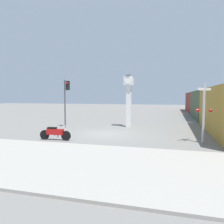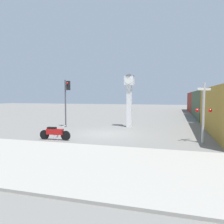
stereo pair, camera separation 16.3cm
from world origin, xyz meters
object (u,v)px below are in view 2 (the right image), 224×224
object	(u,v)px
clock_tower	(129,92)
motorcycle	(55,133)
railroad_crossing_signal	(204,110)
freight_train	(207,105)
traffic_light	(67,95)

from	to	relation	value
clock_tower	motorcycle	bearing A→B (deg)	-114.91
motorcycle	railroad_crossing_signal	size ratio (longest dim) A/B	0.59
motorcycle	railroad_crossing_signal	distance (m)	8.99
freight_train	railroad_crossing_signal	distance (m)	16.31
traffic_light	motorcycle	bearing A→B (deg)	-69.74
traffic_light	railroad_crossing_signal	xyz separation A→B (m)	(10.75, -3.93, -0.96)
railroad_crossing_signal	freight_train	bearing A→B (deg)	82.10
motorcycle	clock_tower	distance (m)	8.17
clock_tower	railroad_crossing_signal	xyz separation A→B (m)	(5.48, -5.48, -1.17)
freight_train	railroad_crossing_signal	xyz separation A→B (m)	(-2.24, -16.15, 0.20)
traffic_light	railroad_crossing_signal	world-z (taller)	traffic_light
freight_train	traffic_light	size ratio (longest dim) A/B	8.72
motorcycle	freight_train	bearing A→B (deg)	55.63
railroad_crossing_signal	motorcycle	bearing A→B (deg)	-170.00
clock_tower	traffic_light	distance (m)	5.50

